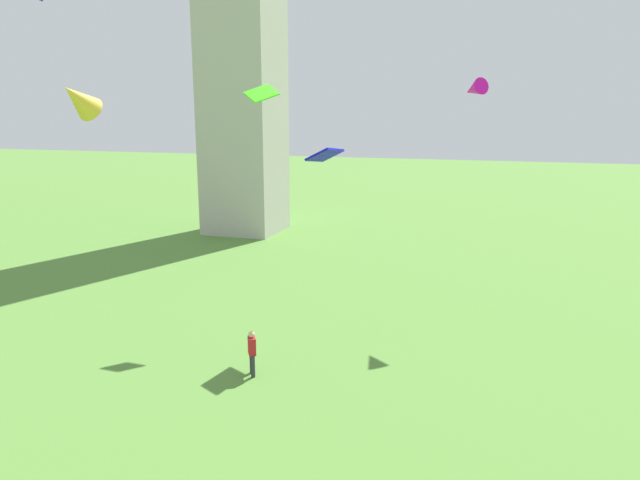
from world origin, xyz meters
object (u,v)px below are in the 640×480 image
kite_flying_1 (262,93)px  kite_flying_5 (78,99)px  kite_flying_2 (325,155)px  kite_flying_4 (474,89)px  person_3 (252,350)px

kite_flying_1 → kite_flying_5: 8.38m
kite_flying_1 → kite_flying_2: size_ratio=0.88×
kite_flying_1 → kite_flying_4: size_ratio=1.03×
person_3 → kite_flying_1: (-2.23, 6.68, 9.27)m
kite_flying_2 → kite_flying_4: size_ratio=1.17×
kite_flying_4 → kite_flying_1: bearing=-17.8°
person_3 → kite_flying_2: (1.26, 4.95, 6.74)m
kite_flying_1 → kite_flying_2: (3.49, -1.73, -2.53)m
person_3 → kite_flying_5: (-10.32, 4.52, 9.04)m
kite_flying_2 → person_3: bearing=175.0°
kite_flying_2 → kite_flying_5: bearing=101.4°
person_3 → kite_flying_2: bearing=134.9°
person_3 → kite_flying_5: 14.45m
kite_flying_1 → kite_flying_4: bearing=-32.9°
kite_flying_1 → kite_flying_4: kite_flying_4 is taller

